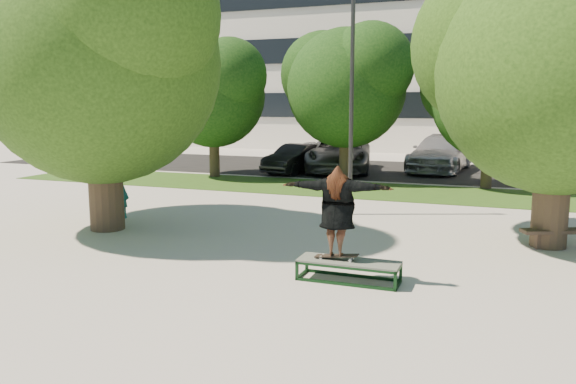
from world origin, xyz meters
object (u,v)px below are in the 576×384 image
at_px(car_silver_a, 312,154).
at_px(car_dark, 296,159).
at_px(tree_left, 98,49).
at_px(car_grey, 339,154).
at_px(tree_right, 557,57).
at_px(bystander, 119,187).
at_px(grind_box, 349,271).
at_px(car_silver_b, 440,153).
at_px(lamppost, 352,102).

relative_size(car_silver_a, car_dark, 0.97).
height_order(tree_left, car_grey, tree_left).
height_order(tree_right, bystander, tree_right).
xyz_separation_m(grind_box, car_silver_b, (-0.14, 17.41, 0.63)).
bearing_deg(car_grey, bystander, -114.54).
xyz_separation_m(lamppost, car_dark, (-4.68, 8.50, -2.50)).
bearing_deg(grind_box, car_silver_b, 90.47).
bearing_deg(grind_box, car_dark, 113.20).
bearing_deg(tree_left, bystander, 113.32).
relative_size(tree_left, car_silver_b, 1.26).
relative_size(lamppost, car_dark, 1.56).
xyz_separation_m(car_grey, car_silver_b, (4.36, 1.77, -0.01)).
xyz_separation_m(tree_left, car_silver_a, (0.53, 14.98, -3.77)).
bearing_deg(grind_box, bystander, 156.37).
bearing_deg(lamppost, grind_box, -75.77).
distance_m(grind_box, car_grey, 16.29).
height_order(bystander, car_grey, bystander).
distance_m(grind_box, car_silver_a, 18.12).
height_order(bystander, car_dark, bystander).
relative_size(tree_right, car_grey, 1.09).
relative_size(lamppost, car_silver_b, 1.08).
distance_m(lamppost, grind_box, 6.78).
distance_m(car_silver_a, car_grey, 2.23).
bearing_deg(car_grey, car_silver_b, 10.25).
height_order(tree_left, tree_right, tree_left).
relative_size(bystander, car_silver_b, 0.30).
distance_m(tree_right, car_silver_b, 14.26).
xyz_separation_m(car_silver_a, car_dark, (0.08, -2.58, -0.00)).
xyz_separation_m(bystander, car_dark, (1.13, 11.22, -0.21)).
relative_size(lamppost, car_silver_a, 1.61).
distance_m(bystander, car_silver_a, 13.84).
relative_size(tree_right, car_silver_a, 1.71).
relative_size(tree_left, bystander, 4.13).
height_order(tree_right, car_silver_a, tree_right).
xyz_separation_m(grind_box, car_grey, (-4.50, 15.65, 0.64)).
bearing_deg(tree_right, bystander, -175.71).
height_order(car_silver_a, car_grey, car_grey).
bearing_deg(car_dark, lamppost, -49.54).
relative_size(tree_left, car_silver_a, 1.87).
xyz_separation_m(tree_right, bystander, (-10.72, -0.80, -3.23)).
relative_size(grind_box, car_grey, 0.30).
relative_size(car_silver_a, car_silver_b, 0.67).
bearing_deg(car_grey, lamppost, -84.72).
relative_size(tree_right, bystander, 3.78).
distance_m(tree_left, car_grey, 14.29).
distance_m(car_grey, car_silver_b, 4.70).
distance_m(lamppost, car_silver_b, 11.81).
height_order(lamppost, car_grey, lamppost).
bearing_deg(car_silver_b, tree_left, -107.74).
bearing_deg(car_silver_a, bystander, -98.35).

